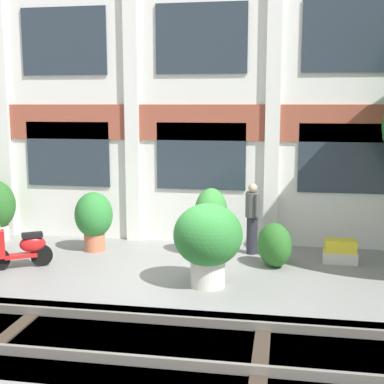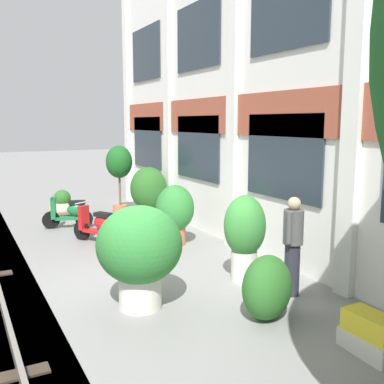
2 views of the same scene
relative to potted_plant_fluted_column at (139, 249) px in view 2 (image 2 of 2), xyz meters
The scene contains 13 objects.
ground_plane 1.18m from the potted_plant_fluted_column, 164.93° to the left, with size 80.00×80.00×0.00m, color gray.
apartment_facade 4.87m from the potted_plant_fluted_column, 100.48° to the left, with size 18.20×0.64×8.45m.
potted_plant_fluted_column is the anchor object (origin of this frame).
potted_plant_square_trough 3.50m from the potted_plant_fluted_column, 37.05° to the left, with size 0.79×0.45×0.54m.
potted_plant_stone_basin 6.60m from the potted_plant_fluted_column, 156.46° to the left, with size 1.11×1.11×1.60m.
potted_plant_ribbed_drum 3.77m from the potted_plant_fluted_column, 145.84° to the left, with size 0.92×0.92×1.45m.
potted_plant_wide_bowl 7.88m from the potted_plant_fluted_column, behind, with size 0.85×0.85×0.82m.
potted_plant_low_pan 7.78m from the potted_plant_fluted_column, 163.56° to the left, with size 0.85×0.85×2.19m.
potted_plant_glazed_jar 2.16m from the potted_plant_fluted_column, 96.19° to the left, with size 0.77×0.77×1.62m.
scooter_near_curb 6.05m from the potted_plant_fluted_column, behind, with size 0.67×1.34×0.98m.
scooter_second_parked 4.22m from the potted_plant_fluted_column, behind, with size 1.22×0.82×0.98m.
resident_by_doorway 2.58m from the potted_plant_fluted_column, 73.97° to the left, with size 0.34×0.47×1.71m.
topiary_hedge 2.05m from the potted_plant_fluted_column, 50.50° to the left, with size 0.93×0.70×0.98m, color #286023.
Camera 2 is at (7.08, -2.63, 2.95)m, focal length 42.00 mm.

